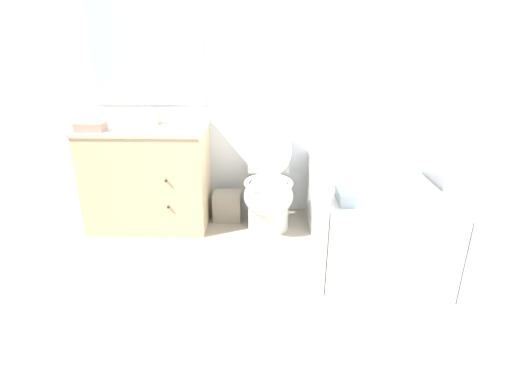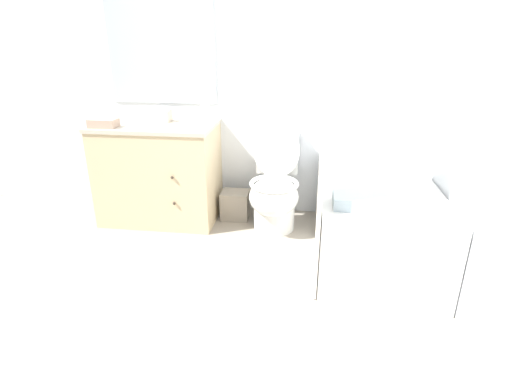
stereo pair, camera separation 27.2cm
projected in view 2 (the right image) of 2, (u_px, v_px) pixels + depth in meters
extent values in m
plane|color=gray|center=(226.00, 315.00, 2.29)|extent=(14.00, 14.00, 0.00)
cube|color=silver|center=(260.00, 67.00, 3.24)|extent=(8.00, 0.05, 2.50)
cube|color=#B2BCC6|center=(161.00, 45.00, 3.25)|extent=(0.90, 0.01, 0.93)
cube|color=silver|center=(465.00, 79.00, 2.36)|extent=(0.05, 2.51, 2.50)
cube|color=beige|center=(160.00, 174.00, 3.37)|extent=(0.95, 0.57, 0.80)
cube|color=beige|center=(155.00, 125.00, 3.22)|extent=(0.97, 0.59, 0.03)
cylinder|color=white|center=(156.00, 130.00, 3.23)|extent=(0.35, 0.35, 0.10)
sphere|color=#382D23|center=(172.00, 178.00, 3.04)|extent=(0.02, 0.02, 0.02)
sphere|color=#382D23|center=(174.00, 203.00, 3.12)|extent=(0.02, 0.02, 0.02)
cylinder|color=silver|center=(164.00, 116.00, 3.40)|extent=(0.04, 0.04, 0.04)
cylinder|color=silver|center=(162.00, 110.00, 3.34)|extent=(0.02, 0.11, 0.09)
cylinder|color=silver|center=(158.00, 116.00, 3.41)|extent=(0.03, 0.03, 0.04)
cylinder|color=silver|center=(170.00, 116.00, 3.39)|extent=(0.03, 0.03, 0.04)
cylinder|color=white|center=(274.00, 215.00, 3.28)|extent=(0.33, 0.33, 0.23)
ellipsoid|color=white|center=(274.00, 196.00, 3.15)|extent=(0.39, 0.45, 0.29)
torus|color=white|center=(274.00, 184.00, 3.11)|extent=(0.39, 0.39, 0.04)
cube|color=white|center=(278.00, 151.00, 3.34)|extent=(0.34, 0.18, 0.36)
ellipsoid|color=white|center=(277.00, 151.00, 3.22)|extent=(0.37, 0.13, 0.42)
cube|color=white|center=(373.00, 219.00, 2.84)|extent=(0.77, 1.37, 0.56)
cube|color=#A8ADAE|center=(377.00, 183.00, 2.73)|extent=(0.65, 1.25, 0.01)
cube|color=silver|center=(324.00, 135.00, 2.23)|extent=(0.01, 0.38, 1.94)
cube|color=gray|center=(235.00, 205.00, 3.46)|extent=(0.23, 0.20, 0.24)
cube|color=beige|center=(163.00, 116.00, 3.26)|extent=(0.12, 0.11, 0.10)
ellipsoid|color=white|center=(162.00, 108.00, 3.24)|extent=(0.05, 0.03, 0.03)
cylinder|color=silver|center=(205.00, 114.00, 3.17)|extent=(0.06, 0.06, 0.16)
cylinder|color=silver|center=(205.00, 102.00, 3.13)|extent=(0.03, 0.03, 0.03)
cube|color=tan|center=(104.00, 123.00, 3.07)|extent=(0.21, 0.13, 0.06)
cube|color=silver|center=(360.00, 201.00, 2.34)|extent=(0.31, 0.21, 0.07)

